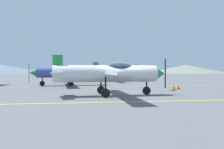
{
  "coord_description": "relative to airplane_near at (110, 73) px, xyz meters",
  "views": [
    {
      "loc": [
        -2.69,
        -14.14,
        1.57
      ],
      "look_at": [
        0.63,
        10.0,
        1.2
      ],
      "focal_mm": 34.56,
      "sensor_mm": 36.0,
      "label": 1
    }
  ],
  "objects": [
    {
      "name": "airplane_far",
      "position": [
        3.16,
        19.04,
        0.0
      ],
      "size": [
        7.49,
        8.63,
        2.59
      ],
      "color": "white",
      "rests_on": "ground_plane"
    },
    {
      "name": "apron_line_far",
      "position": [
        0.89,
        8.21,
        -1.45
      ],
      "size": [
        80.0,
        0.16,
        0.01
      ],
      "primitive_type": "cube",
      "color": "yellow",
      "rests_on": "ground_plane"
    },
    {
      "name": "airplane_near",
      "position": [
        0.0,
        0.0,
        0.0
      ],
      "size": [
        7.49,
        8.63,
        2.59
      ],
      "color": "silver",
      "rests_on": "ground_plane"
    },
    {
      "name": "traffic_cone_side",
      "position": [
        6.56,
        4.22,
        -1.17
      ],
      "size": [
        0.36,
        0.36,
        0.59
      ],
      "color": "black",
      "rests_on": "ground_plane"
    },
    {
      "name": "ground_plane",
      "position": [
        0.89,
        0.35,
        -1.46
      ],
      "size": [
        400.0,
        400.0,
        0.0
      ],
      "primitive_type": "plane",
      "color": "#54565B"
    },
    {
      "name": "hill_centerright",
      "position": [
        75.33,
        139.23,
        1.74
      ],
      "size": [
        60.96,
        60.96,
        6.4
      ],
      "primitive_type": "cone",
      "color": "slate",
      "rests_on": "ground_plane"
    },
    {
      "name": "airplane_mid",
      "position": [
        -3.61,
        10.2,
        0.0
      ],
      "size": [
        7.54,
        8.66,
        2.59
      ],
      "color": "#33478C",
      "rests_on": "ground_plane"
    },
    {
      "name": "apron_line_near",
      "position": [
        0.89,
        -3.04,
        -1.45
      ],
      "size": [
        80.0,
        0.16,
        0.01
      ],
      "primitive_type": "cube",
      "color": "yellow",
      "rests_on": "ground_plane"
    },
    {
      "name": "hill_centerleft",
      "position": [
        6.69,
        147.66,
        1.92
      ],
      "size": [
        78.04,
        78.04,
        6.76
      ],
      "primitive_type": "cone",
      "color": "#4C6651",
      "rests_on": "ground_plane"
    },
    {
      "name": "traffic_cone_front",
      "position": [
        5.57,
        2.99,
        -1.17
      ],
      "size": [
        0.36,
        0.36,
        0.59
      ],
      "color": "black",
      "rests_on": "ground_plane"
    }
  ]
}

